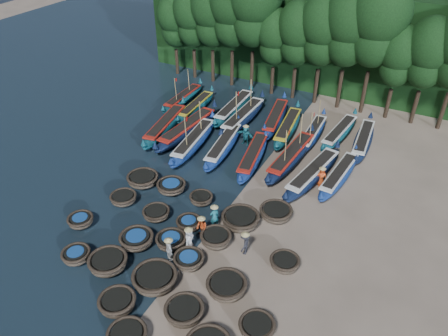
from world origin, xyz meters
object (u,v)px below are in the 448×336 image
at_px(coracle_2, 117,302).
at_px(long_boat_10, 196,106).
at_px(long_boat_8, 339,175).
at_px(long_boat_14, 288,127).
at_px(coracle_9, 257,327).
at_px(fisherman_1, 214,216).
at_px(coracle_22, 201,198).
at_px(long_boat_15, 313,133).
at_px(fisherman_2, 202,227).
at_px(coracle_8, 184,311).
at_px(long_boat_5, 253,155).
at_px(fisherman_3, 245,243).
at_px(long_boat_4, 223,145).
at_px(long_boat_3, 194,141).
at_px(coracle_10, 81,220).
at_px(long_boat_2, 187,129).
at_px(long_boat_16, 339,132).
at_px(long_boat_9, 183,98).
at_px(coracle_3, 127,336).
at_px(coracle_11, 137,239).
at_px(long_boat_7, 313,173).
at_px(coracle_5, 76,255).
at_px(fisherman_5, 246,135).
at_px(long_boat_12, 243,117).
at_px(coracle_23, 240,219).
at_px(coracle_18, 216,238).
at_px(coracle_21, 171,186).
at_px(long_boat_17, 363,140).
at_px(coracle_7, 155,278).
at_px(coracle_15, 123,198).
at_px(long_boat_11, 234,107).
at_px(coracle_12, 171,240).
at_px(fisherman_4, 169,249).
at_px(coracle_13, 189,260).
at_px(long_boat_13, 275,118).
at_px(coracle_24, 276,212).
at_px(coracle_14, 227,286).
at_px(coracle_19, 285,263).
at_px(coracle_17, 189,223).
at_px(coracle_6, 108,262).
at_px(long_boat_1, 165,125).

bearing_deg(coracle_2, long_boat_10, 110.18).
xyz_separation_m(long_boat_8, long_boat_14, (-5.92, 5.02, 0.04)).
relative_size(coracle_9, fisherman_1, 1.17).
xyz_separation_m(coracle_22, long_boat_15, (4.10, 12.05, 0.14)).
bearing_deg(long_boat_14, fisherman_2, -97.21).
bearing_deg(coracle_8, fisherman_1, 105.72).
height_order(long_boat_5, fisherman_3, fisherman_3).
bearing_deg(long_boat_4, long_boat_3, -174.67).
xyz_separation_m(long_boat_4, long_boat_5, (2.79, -0.28, -0.01)).
xyz_separation_m(coracle_10, long_boat_2, (0.04, 13.27, 0.24)).
bearing_deg(long_boat_16, long_boat_9, -172.38).
relative_size(coracle_2, coracle_10, 1.19).
bearing_deg(long_boat_8, coracle_3, -101.90).
relative_size(coracle_11, long_boat_7, 0.25).
relative_size(coracle_5, fisherman_5, 0.96).
bearing_deg(long_boat_12, coracle_23, -64.49).
distance_m(coracle_18, long_boat_8, 11.22).
relative_size(coracle_21, long_boat_5, 0.31).
distance_m(long_boat_9, long_boat_17, 17.73).
relative_size(coracle_5, long_boat_10, 0.26).
relative_size(long_boat_7, fisherman_5, 4.31).
height_order(coracle_7, long_boat_15, long_boat_15).
height_order(long_boat_5, long_boat_10, long_boat_5).
height_order(coracle_15, long_boat_17, long_boat_17).
bearing_deg(coracle_15, long_boat_16, 55.19).
distance_m(coracle_15, coracle_18, 7.67).
height_order(coracle_22, long_boat_11, long_boat_11).
distance_m(coracle_23, fisherman_2, 2.74).
height_order(coracle_12, long_boat_16, long_boat_16).
relative_size(long_boat_16, fisherman_4, 4.22).
xyz_separation_m(coracle_13, long_boat_14, (-0.39, 17.34, 0.16)).
distance_m(coracle_9, fisherman_1, 8.12).
height_order(coracle_9, long_boat_13, long_boat_13).
bearing_deg(coracle_13, coracle_24, 64.96).
height_order(coracle_14, long_boat_11, long_boat_11).
bearing_deg(coracle_24, long_boat_17, 75.74).
bearing_deg(coracle_24, fisherman_5, 127.39).
relative_size(long_boat_10, long_boat_15, 0.99).
distance_m(coracle_2, fisherman_1, 8.10).
bearing_deg(coracle_23, coracle_19, -29.16).
bearing_deg(coracle_17, coracle_24, 37.78).
distance_m(long_boat_5, long_boat_16, 8.50).
bearing_deg(coracle_6, coracle_10, 152.54).
distance_m(long_boat_1, long_boat_8, 15.65).
bearing_deg(fisherman_2, coracle_2, -68.96).
bearing_deg(coracle_12, long_boat_9, 119.81).
height_order(long_boat_10, long_boat_16, long_boat_16).
height_order(coracle_5, long_boat_15, long_boat_15).
xyz_separation_m(coracle_17, long_boat_5, (0.45, 9.05, 0.16)).
relative_size(long_boat_7, long_boat_13, 1.04).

